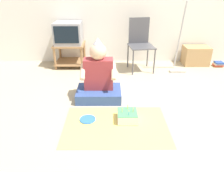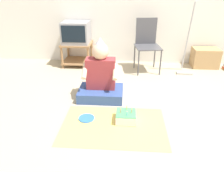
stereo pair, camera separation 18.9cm
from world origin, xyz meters
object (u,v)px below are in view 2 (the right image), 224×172
Objects in this scene: dust_mop at (186,54)px; person_seated at (101,79)px; paper_plate at (86,118)px; birthday_cake at (126,116)px; tv at (76,32)px; folding_chair at (147,42)px; cardboard_box_stack at (205,58)px.

dust_mop reaches higher than person_seated.
birthday_cake is at bearing -0.37° from paper_plate.
dust_mop reaches higher than paper_plate.
dust_mop is 2.24m from paper_plate.
tv is 2.08m from paper_plate.
tv is at bearing 117.17° from birthday_cake.
tv reaches higher than birthday_cake.
person_seated is at bearing -143.59° from dust_mop.
folding_chair is 1.93× the size of cardboard_box_stack.
cardboard_box_stack reaches higher than birthday_cake.
dust_mop is (2.02, -0.30, -0.28)m from tv.
person_seated is at bearing 78.84° from paper_plate.
folding_chair is at bearing -168.94° from cardboard_box_stack.
birthday_cake is (-0.34, -1.74, -0.47)m from folding_chair.
cardboard_box_stack reaches higher than paper_plate.
cardboard_box_stack is 0.39× the size of dust_mop.
folding_chair is at bearing 169.73° from dust_mop.
folding_chair is 1.23m from cardboard_box_stack.
birthday_cake is at bearing -122.74° from dust_mop.
dust_mop is at bearing 57.26° from birthday_cake.
folding_chair is 1.38m from person_seated.
dust_mop is at bearing 36.41° from person_seated.
birthday_cake is at bearing -127.36° from cardboard_box_stack.
folding_chair is at bearing 64.63° from paper_plate.
cardboard_box_stack is 2.53× the size of paper_plate.
cardboard_box_stack is at bearing 36.61° from person_seated.
person_seated is (-0.71, -1.16, -0.26)m from folding_chair.
tv is 2.06m from dust_mop.
birthday_cake is 0.48m from paper_plate.
tv is 1.02× the size of cardboard_box_stack.
folding_chair reaches higher than cardboard_box_stack.
person_seated is 4.51× the size of paper_plate.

